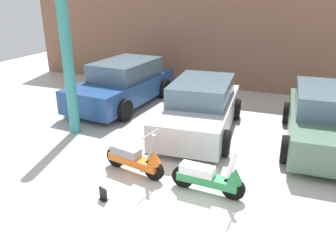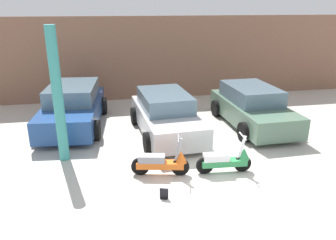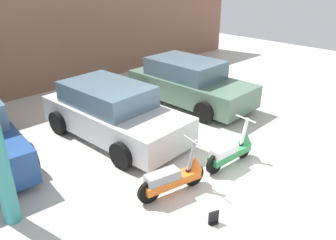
% 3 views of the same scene
% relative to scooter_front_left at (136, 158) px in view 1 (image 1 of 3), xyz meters
% --- Properties ---
extents(ground_plane, '(28.00, 28.00, 0.00)m').
position_rel_scooter_front_left_xyz_m(ground_plane, '(1.29, -0.90, -0.37)').
color(ground_plane, beige).
extents(wall_back, '(19.60, 0.12, 3.73)m').
position_rel_scooter_front_left_xyz_m(wall_back, '(1.29, 7.49, 1.49)').
color(wall_back, '#845B47').
rests_on(wall_back, ground_plane).
extents(scooter_front_left, '(1.49, 0.63, 1.05)m').
position_rel_scooter_front_left_xyz_m(scooter_front_left, '(0.00, 0.00, 0.00)').
color(scooter_front_left, black).
rests_on(scooter_front_left, ground_plane).
extents(scooter_front_right, '(1.48, 0.53, 1.03)m').
position_rel_scooter_front_left_xyz_m(scooter_front_right, '(1.67, -0.17, -0.01)').
color(scooter_front_right, black).
rests_on(scooter_front_right, ground_plane).
extents(car_rear_left, '(2.42, 4.54, 1.49)m').
position_rel_scooter_front_left_xyz_m(car_rear_left, '(-2.56, 4.23, 0.34)').
color(car_rear_left, navy).
rests_on(car_rear_left, ground_plane).
extents(car_rear_center, '(2.22, 4.26, 1.41)m').
position_rel_scooter_front_left_xyz_m(car_rear_center, '(0.60, 2.86, 0.30)').
color(car_rear_center, '#B7B7BC').
rests_on(car_rear_center, ground_plane).
extents(car_rear_right, '(2.13, 4.25, 1.43)m').
position_rel_scooter_front_left_xyz_m(car_rear_right, '(3.83, 3.11, 0.31)').
color(car_rear_right, '#51705B').
rests_on(car_rear_right, ground_plane).
extents(placard_near_left_scooter, '(0.20, 0.17, 0.26)m').
position_rel_scooter_front_left_xyz_m(placard_near_left_scooter, '(-0.16, -1.10, -0.26)').
color(placard_near_left_scooter, black).
rests_on(placard_near_left_scooter, ground_plane).
extents(support_column_side, '(0.28, 0.28, 3.73)m').
position_rel_scooter_front_left_xyz_m(support_column_side, '(-2.62, 1.44, 1.49)').
color(support_column_side, teal).
rests_on(support_column_side, ground_plane).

